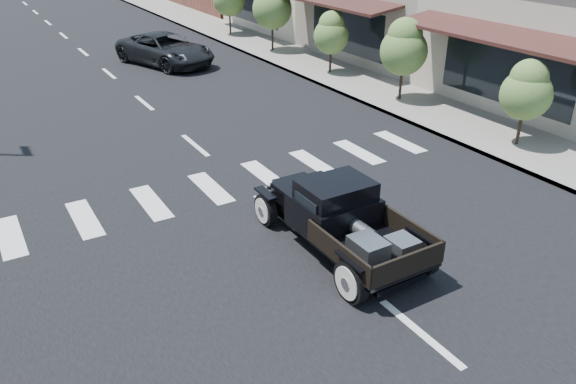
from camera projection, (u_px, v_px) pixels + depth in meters
ground at (322, 252)px, 11.87m from camera, size 120.00×120.00×0.00m
road at (122, 84)px, 23.40m from camera, size 14.00×80.00×0.02m
road_markings at (162, 118)px, 19.56m from camera, size 12.00×60.00×0.06m
sidewalk_right at (295, 59)px, 27.26m from camera, size 3.00×80.00×0.15m
storefront_mid at (429, 7)px, 27.72m from camera, size 10.00×9.00×4.50m
small_tree_a at (524, 105)px, 16.44m from camera, size 1.49×1.49×2.48m
small_tree_b at (403, 61)px, 20.47m from camera, size 1.72×1.72×2.87m
small_tree_c at (331, 43)px, 24.08m from camera, size 1.51×1.51×2.51m
small_tree_d at (272, 17)px, 27.87m from camera, size 1.95×1.95×3.26m
small_tree_e at (229, 6)px, 31.73m from camera, size 1.85×1.85×3.08m
hotrod_pickup at (340, 217)px, 11.62m from camera, size 2.10×4.48×1.55m
second_car at (165, 50)px, 26.11m from camera, size 3.91×5.64×1.43m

